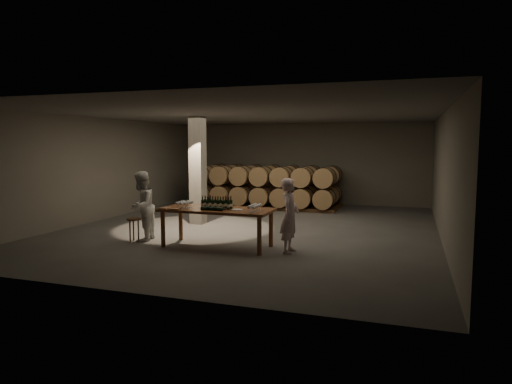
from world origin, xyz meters
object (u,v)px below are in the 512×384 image
(plate, at_px, (237,210))
(notebook_near, at_px, (175,209))
(tasting_table, at_px, (217,213))
(person_woman, at_px, (141,206))
(stool, at_px, (134,222))
(bottle_cluster, at_px, (217,204))
(person_man, at_px, (290,216))

(plate, bearing_deg, notebook_near, -164.28)
(tasting_table, bearing_deg, person_woman, 178.94)
(notebook_near, bearing_deg, person_woman, 149.66)
(plate, distance_m, notebook_near, 1.43)
(notebook_near, distance_m, stool, 1.44)
(notebook_near, height_order, stool, notebook_near)
(plate, bearing_deg, bottle_cluster, 174.93)
(tasting_table, distance_m, bottle_cluster, 0.21)
(tasting_table, height_order, bottle_cluster, bottle_cluster)
(person_man, bearing_deg, plate, 94.05)
(plate, relative_size, person_man, 0.15)
(bottle_cluster, height_order, person_woman, person_woman)
(plate, xyz_separation_m, stool, (-2.70, -0.06, -0.44))
(stool, distance_m, person_man, 3.93)
(bottle_cluster, height_order, plate, bottle_cluster)
(tasting_table, distance_m, plate, 0.54)
(bottle_cluster, xyz_separation_m, person_man, (1.73, 0.03, -0.18))
(tasting_table, xyz_separation_m, person_man, (1.74, 0.01, 0.03))
(tasting_table, xyz_separation_m, stool, (-2.18, -0.12, -0.33))
(plate, relative_size, notebook_near, 1.09)
(plate, relative_size, stool, 0.43)
(notebook_near, distance_m, person_man, 2.63)
(person_man, xyz_separation_m, person_woman, (-3.78, 0.02, 0.04))
(bottle_cluster, bearing_deg, notebook_near, -153.11)
(person_man, relative_size, person_woman, 0.96)
(stool, relative_size, person_woman, 0.33)
(tasting_table, bearing_deg, plate, -6.74)
(notebook_near, bearing_deg, plate, 7.62)
(tasting_table, height_order, stool, tasting_table)
(plate, distance_m, person_man, 1.22)
(tasting_table, distance_m, stool, 2.20)
(stool, bearing_deg, tasting_table, 3.10)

